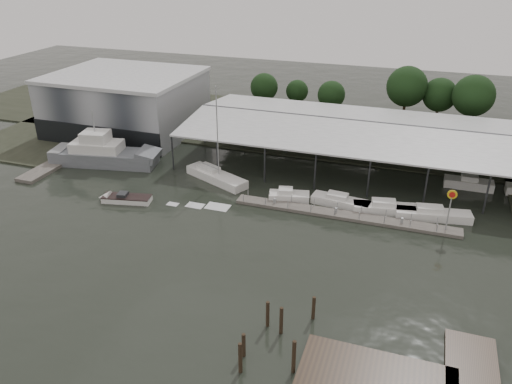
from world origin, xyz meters
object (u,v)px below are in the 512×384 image
(shell_fuel_sign, at_px, (451,203))
(speedboat_underway, at_px, (123,199))
(grey_trawler, at_px, (105,154))
(white_sailboat, at_px, (216,176))

(shell_fuel_sign, xyz_separation_m, speedboat_underway, (-40.40, -5.31, -3.53))
(grey_trawler, distance_m, white_sailboat, 18.62)
(shell_fuel_sign, relative_size, white_sailboat, 0.39)
(shell_fuel_sign, bearing_deg, white_sailboat, 171.26)
(grey_trawler, height_order, white_sailboat, white_sailboat)
(grey_trawler, relative_size, white_sailboat, 1.23)
(grey_trawler, relative_size, speedboat_underway, 0.97)
(shell_fuel_sign, xyz_separation_m, white_sailboat, (-31.36, 4.82, -3.27))
(shell_fuel_sign, bearing_deg, grey_trawler, 174.30)
(shell_fuel_sign, distance_m, grey_trawler, 50.26)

